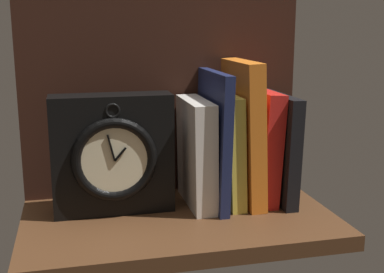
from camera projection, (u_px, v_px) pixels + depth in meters
The scene contains 9 objects.
ground_plane at pixel (179, 223), 83.45cm from camera, with size 50.40×28.78×2.50cm, color #4C2D19.
back_panel at pixel (163, 91), 92.16cm from camera, with size 50.40×1.20×37.45cm, color black.
book_white_catcher at pixel (196, 153), 86.73cm from camera, with size 3.74×14.44×18.31cm, color silver.
book_navy_bierce at pixel (213, 139), 86.90cm from camera, with size 1.68×16.64×22.95cm, color #192147.
book_yellow_seinlanguage at pixel (227, 149), 87.87cm from camera, with size 2.55×13.64×19.09cm, color gold.
book_orange_pandolfini at pixel (243, 132), 87.94cm from camera, with size 2.82×15.19×24.66cm, color orange.
book_red_requiem at pixel (261, 146), 89.25cm from camera, with size 3.12×13.04×19.49cm, color red.
book_black_skeptic at pixel (277, 147), 90.01cm from camera, with size 2.29×16.37×18.78cm, color black.
framed_clock at pixel (113, 155), 82.87cm from camera, with size 19.66×7.13×19.66cm.
Camera 1 is at (-16.22, -76.65, 30.85)cm, focal length 47.47 mm.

